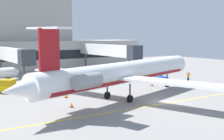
{
  "coord_description": "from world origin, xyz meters",
  "views": [
    {
      "loc": [
        -26.29,
        -27.74,
        8.2
      ],
      "look_at": [
        -0.85,
        10.2,
        3.0
      ],
      "focal_mm": 50.34,
      "sensor_mm": 36.0,
      "label": 1
    }
  ],
  "objects_px": {
    "baggage_tug": "(11,86)",
    "marshaller": "(188,77)",
    "fuel_tank": "(0,73)",
    "pushback_tractor": "(159,76)",
    "regional_jet": "(123,73)"
  },
  "relations": [
    {
      "from": "fuel_tank",
      "to": "baggage_tug",
      "type": "bearing_deg",
      "value": -97.68
    },
    {
      "from": "fuel_tank",
      "to": "marshaller",
      "type": "distance_m",
      "value": 33.1
    },
    {
      "from": "regional_jet",
      "to": "marshaller",
      "type": "distance_m",
      "value": 18.3
    },
    {
      "from": "regional_jet",
      "to": "pushback_tractor",
      "type": "bearing_deg",
      "value": 31.33
    },
    {
      "from": "regional_jet",
      "to": "baggage_tug",
      "type": "distance_m",
      "value": 16.61
    },
    {
      "from": "baggage_tug",
      "to": "fuel_tank",
      "type": "bearing_deg",
      "value": 82.32
    },
    {
      "from": "baggage_tug",
      "to": "pushback_tractor",
      "type": "relative_size",
      "value": 1.41
    },
    {
      "from": "fuel_tank",
      "to": "marshaller",
      "type": "relative_size",
      "value": 3.59
    },
    {
      "from": "baggage_tug",
      "to": "pushback_tractor",
      "type": "distance_m",
      "value": 24.58
    },
    {
      "from": "pushback_tractor",
      "to": "marshaller",
      "type": "height_order",
      "value": "pushback_tractor"
    },
    {
      "from": "regional_jet",
      "to": "pushback_tractor",
      "type": "relative_size",
      "value": 11.21
    },
    {
      "from": "regional_jet",
      "to": "fuel_tank",
      "type": "distance_m",
      "value": 26.94
    },
    {
      "from": "baggage_tug",
      "to": "marshaller",
      "type": "xyz_separation_m",
      "value": [
        27.76,
        -7.73,
        0.02
      ]
    },
    {
      "from": "baggage_tug",
      "to": "marshaller",
      "type": "relative_size",
      "value": 2.32
    },
    {
      "from": "marshaller",
      "to": "regional_jet",
      "type": "bearing_deg",
      "value": -163.9
    }
  ]
}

